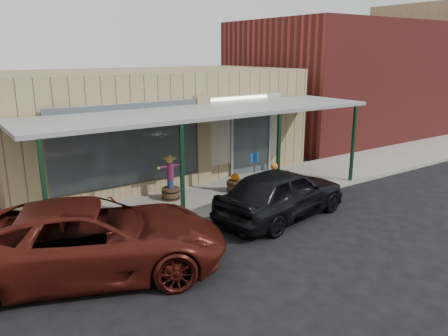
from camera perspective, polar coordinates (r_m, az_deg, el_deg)
ground at (r=12.26m, az=7.18°, el=-8.79°), size 120.00×120.00×0.00m
sidewalk at (r=14.91m, az=-2.01°, el=-3.97°), size 40.00×3.20×0.15m
storefront at (r=18.34m, az=-9.79°, el=5.91°), size 12.00×6.25×4.20m
awning at (r=14.20m, az=-2.03°, el=7.26°), size 12.00×3.00×3.04m
block_buildings_near at (r=19.99m, az=-5.96°, el=11.61°), size 61.00×8.00×8.00m
barrel_scarecrow at (r=14.54m, az=-7.00°, el=-2.13°), size 0.92×0.69×1.53m
barrel_pumpkin at (r=15.31m, az=1.48°, el=-2.19°), size 0.68×0.68×0.70m
handicap_sign at (r=14.79m, az=3.98°, el=-0.02°), size 0.31×0.05×1.47m
parked_sedan at (r=13.28m, az=7.56°, el=-3.27°), size 4.87×2.64×1.57m
car_maroon at (r=10.36m, az=-17.05°, el=-8.85°), size 6.72×4.83×1.70m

